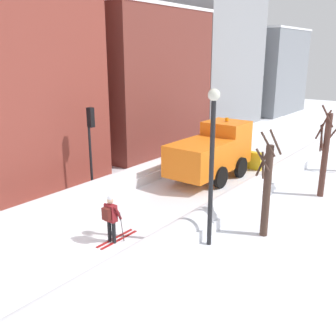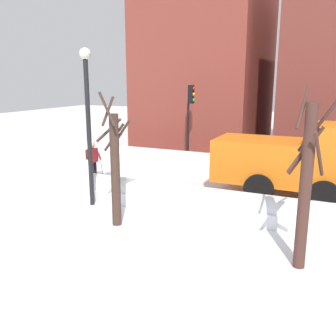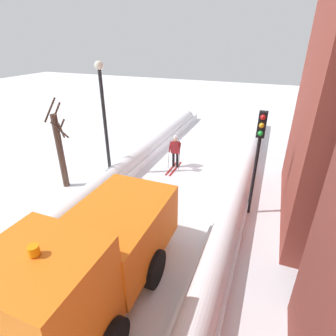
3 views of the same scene
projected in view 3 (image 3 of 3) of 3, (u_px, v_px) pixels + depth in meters
name	position (u px, v px, depth m)	size (l,w,h in m)	color
ground_plane	(95.00, 298.00, 7.29)	(80.00, 80.00, 0.00)	white
snowbank_left	(196.00, 326.00, 6.19)	(1.10, 36.00, 0.93)	white
snowbank_right	(14.00, 259.00, 8.05)	(1.10, 36.00, 0.92)	white
plow_truck	(92.00, 261.00, 6.54)	(3.20, 5.98, 3.12)	orange
skier	(175.00, 150.00, 14.20)	(0.62, 1.80, 1.81)	black
traffic_light_pole	(259.00, 146.00, 9.48)	(0.28, 0.42, 4.16)	black
street_lamp	(103.00, 107.00, 12.41)	(0.40, 0.40, 5.47)	black
bare_tree_near	(60.00, 149.00, 11.97)	(0.87, 0.94, 4.09)	#443027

